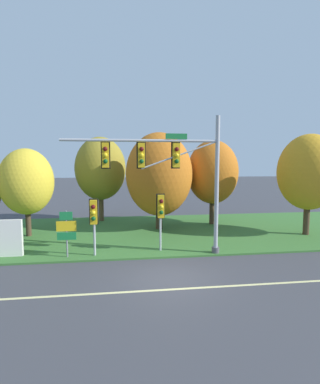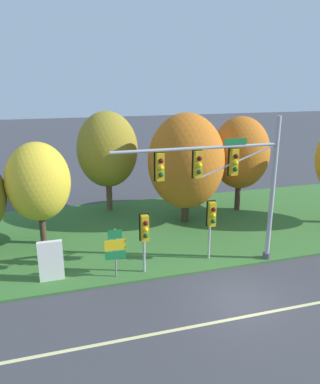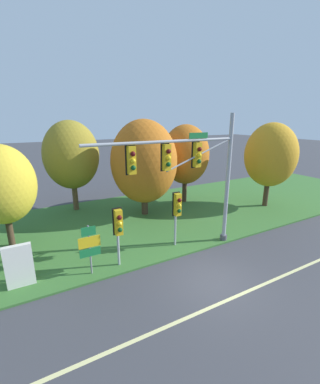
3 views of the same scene
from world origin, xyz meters
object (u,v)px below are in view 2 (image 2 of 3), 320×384
tree_behind_signpost (107,150)px  info_kiosk (51,261)px  tree_mid_verge (186,161)px  route_sign_post (115,248)px  pedestrian_signal_further_along (212,218)px  pedestrian_signal_near_kerb (145,231)px  tree_tall_centre (240,153)px  tree_left_of_mast (38,182)px  traffic_signal_mast (227,175)px

tree_behind_signpost → info_kiosk: 10.22m
tree_mid_verge → route_sign_post: bearing=-133.4°
pedestrian_signal_further_along → route_sign_post: 4.95m
pedestrian_signal_near_kerb → info_kiosk: (-4.22, 0.61, -1.19)m
pedestrian_signal_near_kerb → tree_tall_centre: (8.42, 6.96, 1.89)m
tree_tall_centre → info_kiosk: tree_tall_centre is taller
route_sign_post → tree_left_of_mast: 6.19m
traffic_signal_mast → route_sign_post: (-5.27, 0.31, -3.12)m
tree_tall_centre → tree_left_of_mast: bearing=-171.1°
traffic_signal_mast → route_sign_post: traffic_signal_mast is taller
pedestrian_signal_near_kerb → tree_mid_verge: bearing=54.9°
pedestrian_signal_further_along → info_kiosk: size_ratio=1.65×
tree_tall_centre → tree_mid_verge: bearing=-165.7°
traffic_signal_mast → tree_behind_signpost: (-4.09, 9.64, -0.31)m
route_sign_post → tree_tall_centre: size_ratio=0.37×
tree_left_of_mast → tree_tall_centre: bearing=8.9°
tree_left_of_mast → info_kiosk: (0.39, -4.30, -2.60)m
route_sign_post → tree_behind_signpost: size_ratio=0.35×
route_sign_post → tree_left_of_mast: tree_left_of_mast is taller
tree_mid_verge → traffic_signal_mast: bearing=-92.2°
tree_tall_centre → traffic_signal_mast: bearing=-122.1°
pedestrian_signal_near_kerb → info_kiosk: size_ratio=1.56×
tree_behind_signpost → tree_mid_verge: size_ratio=0.99×
route_sign_post → tree_behind_signpost: tree_behind_signpost is taller
route_sign_post → tree_behind_signpost: (1.18, 9.33, 2.81)m
tree_mid_verge → info_kiosk: size_ratio=3.63×
traffic_signal_mast → tree_tall_centre: traffic_signal_mast is taller
route_sign_post → info_kiosk: size_ratio=1.26×
tree_left_of_mast → tree_behind_signpost: (4.42, 4.49, 0.71)m
pedestrian_signal_near_kerb → tree_behind_signpost: size_ratio=0.44×
tree_behind_signpost → tree_tall_centre: tree_behind_signpost is taller
traffic_signal_mast → tree_tall_centre: 8.53m
tree_tall_centre → pedestrian_signal_near_kerb: bearing=-140.4°
traffic_signal_mast → tree_mid_verge: bearing=87.8°
tree_mid_verge → tree_tall_centre: size_ratio=1.07×
traffic_signal_mast → tree_tall_centre: (4.52, 7.21, -0.55)m
tree_behind_signpost → info_kiosk: tree_behind_signpost is taller
tree_behind_signpost → info_kiosk: (-4.03, -8.78, -3.32)m
pedestrian_signal_further_along → tree_left_of_mast: size_ratio=0.55×
traffic_signal_mast → info_kiosk: size_ratio=4.25×
route_sign_post → tree_left_of_mast: (-3.24, 4.84, 2.10)m
route_sign_post → pedestrian_signal_near_kerb: bearing=-2.5°
pedestrian_signal_near_kerb → tree_behind_signpost: 9.63m
pedestrian_signal_near_kerb → pedestrian_signal_further_along: size_ratio=0.95×
tree_left_of_mast → tree_tall_centre: tree_tall_centre is taller
pedestrian_signal_near_kerb → info_kiosk: pedestrian_signal_near_kerb is taller
route_sign_post → tree_behind_signpost: bearing=82.8°
tree_left_of_mast → tree_mid_verge: tree_mid_verge is taller
pedestrian_signal_near_kerb → tree_mid_verge: size_ratio=0.43×
pedestrian_signal_near_kerb → tree_left_of_mast: (-4.61, 4.90, 1.41)m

